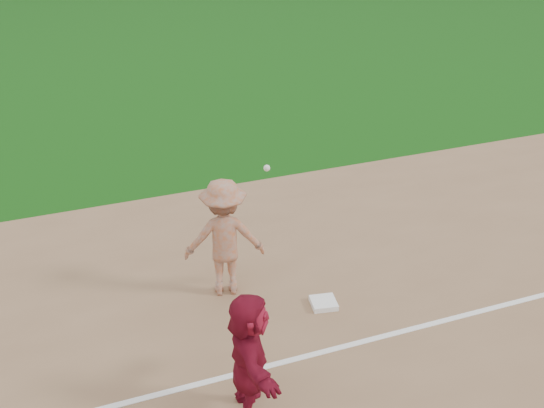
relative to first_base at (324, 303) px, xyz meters
name	(u,v)px	position (x,y,z in m)	size (l,w,h in m)	color
ground	(307,320)	(-0.39, -0.24, -0.06)	(160.00, 160.00, 0.00)	#11490E
foul_line	(329,350)	(-0.39, -1.04, -0.04)	(60.00, 0.10, 0.01)	white
first_base	(324,303)	(0.00, 0.00, 0.00)	(0.39, 0.39, 0.09)	white
base_runner	(249,356)	(-1.85, -1.75, 0.84)	(1.64, 0.52, 1.77)	maroon
first_base_play	(224,238)	(-1.32, 0.96, 0.95)	(1.42, 1.16, 2.42)	gray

